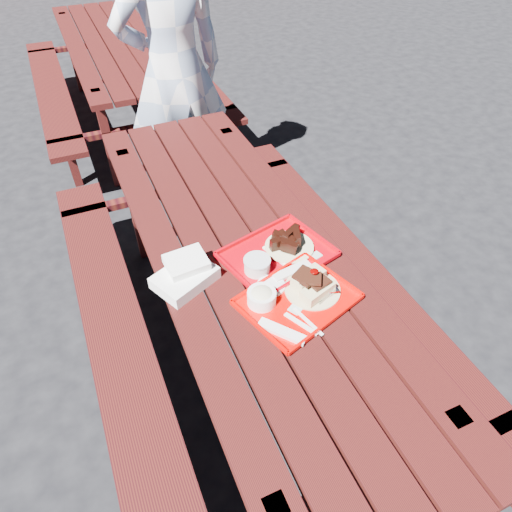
% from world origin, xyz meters
% --- Properties ---
extents(ground, '(60.00, 60.00, 0.00)m').
position_xyz_m(ground, '(0.00, 0.00, 0.00)').
color(ground, black).
rests_on(ground, ground).
extents(picnic_table_near, '(1.41, 2.40, 0.75)m').
position_xyz_m(picnic_table_near, '(-0.00, 0.00, 0.56)').
color(picnic_table_near, '#3C110B').
rests_on(picnic_table_near, ground).
extents(picnic_table_far, '(1.41, 2.40, 0.75)m').
position_xyz_m(picnic_table_far, '(-0.00, 2.80, 0.56)').
color(picnic_table_far, '#3C110B').
rests_on(picnic_table_far, ground).
extents(near_tray, '(0.47, 0.41, 0.12)m').
position_xyz_m(near_tray, '(0.06, -0.35, 0.78)').
color(near_tray, '#DD0300').
rests_on(near_tray, picnic_table_near).
extents(far_tray, '(0.48, 0.41, 0.07)m').
position_xyz_m(far_tray, '(0.10, -0.13, 0.77)').
color(far_tray, '#B1000B').
rests_on(far_tray, picnic_table_near).
extents(white_cloth, '(0.27, 0.24, 0.09)m').
position_xyz_m(white_cloth, '(-0.27, -0.10, 0.79)').
color(white_cloth, white).
rests_on(white_cloth, picnic_table_near).
extents(person, '(0.73, 0.52, 1.88)m').
position_xyz_m(person, '(0.16, 1.45, 0.94)').
color(person, '#9CB1D4').
rests_on(person, ground).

